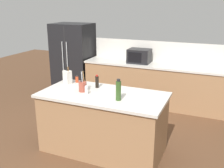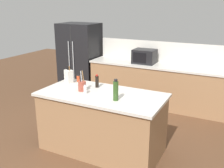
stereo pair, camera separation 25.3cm
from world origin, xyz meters
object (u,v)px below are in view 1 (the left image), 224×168
(utensil_crock, at_px, (83,86))
(soy_sauce_bottle, at_px, (97,82))
(spice_jar_paprika, at_px, (77,79))
(refrigerator, at_px, (73,59))
(salt_shaker, at_px, (86,90))
(olive_oil_bottle, at_px, (118,90))
(knife_block, at_px, (67,77))
(microwave, at_px, (139,56))

(utensil_crock, distance_m, soy_sauce_bottle, 0.28)
(spice_jar_paprika, bearing_deg, utensil_crock, -49.32)
(refrigerator, distance_m, salt_shaker, 2.88)
(salt_shaker, bearing_deg, utensil_crock, 141.84)
(spice_jar_paprika, distance_m, olive_oil_bottle, 1.09)
(refrigerator, bearing_deg, spice_jar_paprika, -57.31)
(utensil_crock, xyz_separation_m, olive_oil_bottle, (0.64, -0.13, 0.06))
(knife_block, bearing_deg, utensil_crock, -9.32)
(refrigerator, height_order, microwave, refrigerator)
(microwave, bearing_deg, spice_jar_paprika, -105.74)
(refrigerator, xyz_separation_m, olive_oil_bottle, (2.18, -2.41, 0.21))
(salt_shaker, bearing_deg, soy_sauce_bottle, 88.69)
(olive_oil_bottle, bearing_deg, knife_block, 159.84)
(olive_oil_bottle, bearing_deg, soy_sauce_bottle, 143.37)
(refrigerator, relative_size, salt_shaker, 13.13)
(soy_sauce_bottle, relative_size, salt_shaker, 1.58)
(microwave, relative_size, soy_sauce_bottle, 2.30)
(soy_sauce_bottle, height_order, olive_oil_bottle, olive_oil_bottle)
(refrigerator, height_order, knife_block, refrigerator)
(refrigerator, relative_size, olive_oil_bottle, 5.74)
(refrigerator, xyz_separation_m, microwave, (1.74, -0.05, 0.22))
(microwave, xyz_separation_m, spice_jar_paprika, (-0.52, -1.85, -0.10))
(knife_block, relative_size, olive_oil_bottle, 0.95)
(utensil_crock, distance_m, spice_jar_paprika, 0.49)
(refrigerator, bearing_deg, utensil_crock, -55.88)
(utensil_crock, height_order, olive_oil_bottle, utensil_crock)
(knife_block, distance_m, olive_oil_bottle, 1.14)
(salt_shaker, bearing_deg, microwave, 87.78)
(refrigerator, height_order, spice_jar_paprika, refrigerator)
(utensil_crock, bearing_deg, salt_shaker, -38.16)
(soy_sauce_bottle, bearing_deg, olive_oil_bottle, -36.63)
(soy_sauce_bottle, relative_size, spice_jar_paprika, 1.76)
(refrigerator, relative_size, soy_sauce_bottle, 8.34)
(knife_block, distance_m, spice_jar_paprika, 0.17)
(utensil_crock, bearing_deg, microwave, 84.84)
(refrigerator, distance_m, microwave, 1.76)
(microwave, distance_m, spice_jar_paprika, 1.92)
(refrigerator, bearing_deg, microwave, -1.69)
(knife_block, xyz_separation_m, utensil_crock, (0.43, -0.26, -0.03))
(refrigerator, relative_size, knife_block, 6.04)
(utensil_crock, relative_size, salt_shaker, 2.40)
(soy_sauce_bottle, xyz_separation_m, salt_shaker, (-0.01, -0.34, -0.04))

